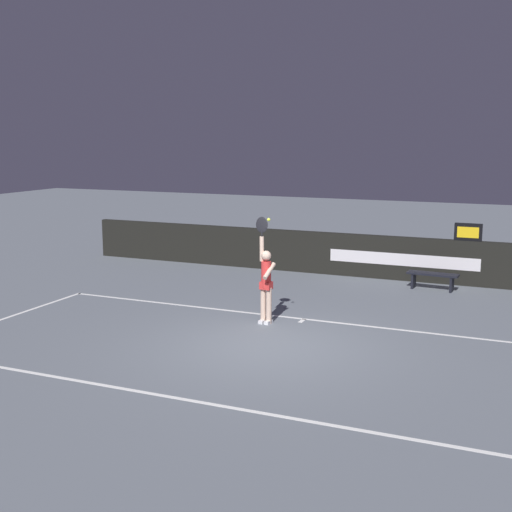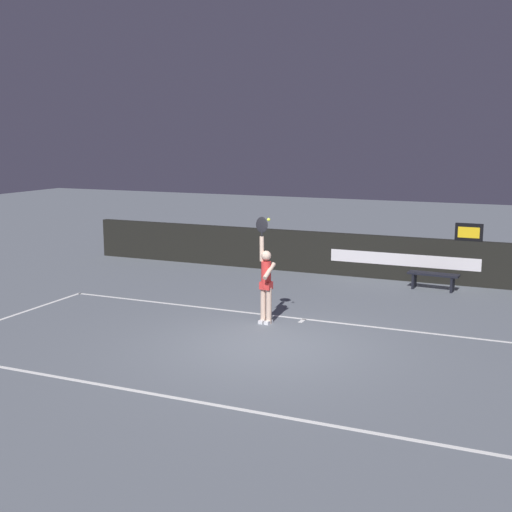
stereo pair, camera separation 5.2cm
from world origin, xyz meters
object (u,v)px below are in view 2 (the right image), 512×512
speed_display (469,232)px  tennis_player (266,280)px  tennis_ball (269,220)px  courtside_bench_near (433,277)px

speed_display → tennis_player: 6.57m
tennis_player → tennis_ball: tennis_ball is taller
tennis_ball → courtside_bench_near: 5.89m
courtside_bench_near → tennis_ball: bearing=-118.2°
speed_display → courtside_bench_near: (-0.74, -0.89, -1.11)m
speed_display → courtside_bench_near: 1.61m
speed_display → tennis_ball: (-3.36, -5.79, 0.83)m
tennis_player → tennis_ball: size_ratio=34.86×
speed_display → tennis_ball: 6.75m
tennis_ball → courtside_bench_near: bearing=61.8°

